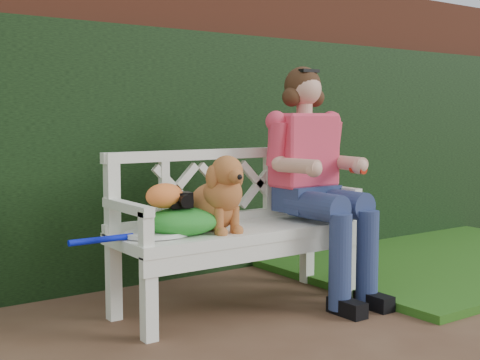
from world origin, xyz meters
TOP-DOWN VIEW (x-y plane):
  - brick_wall at (0.00, 1.90)m, footprint 10.00×0.30m
  - ivy_hedge at (0.00, 1.68)m, footprint 10.00×0.18m
  - grass_right at (2.40, 0.90)m, footprint 2.60×2.00m
  - garden_bench at (0.42, 0.79)m, footprint 1.64×0.78m
  - seated_woman at (0.93, 0.77)m, footprint 0.87×0.97m
  - dog at (0.23, 0.74)m, footprint 0.37×0.45m
  - tennis_racket at (-0.15, 0.79)m, footprint 0.75×0.41m
  - green_bag at (0.02, 0.76)m, footprint 0.52×0.46m
  - camera_item at (0.00, 0.75)m, footprint 0.14×0.11m
  - baseball_glove at (-0.08, 0.78)m, footprint 0.24×0.20m

SIDE VIEW (x-z plane):
  - grass_right at x=2.40m, z-range 0.00..0.05m
  - garden_bench at x=0.42m, z-range 0.00..0.48m
  - tennis_racket at x=-0.15m, z-range 0.48..0.51m
  - green_bag at x=0.02m, z-range 0.48..0.63m
  - camera_item at x=0.00m, z-range 0.63..0.71m
  - baseball_glove at x=-0.08m, z-range 0.63..0.76m
  - dog at x=0.23m, z-range 0.48..0.91m
  - seated_woman at x=0.93m, z-range 0.00..1.41m
  - ivy_hedge at x=0.00m, z-range 0.00..1.70m
  - brick_wall at x=0.00m, z-range 0.00..2.20m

